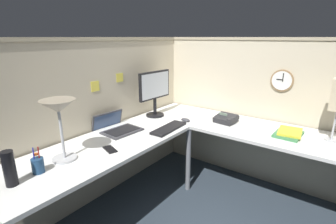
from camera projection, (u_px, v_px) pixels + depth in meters
The scene contains 17 objects.
ground_plane at pixel (193, 202), 2.52m from camera, with size 6.80×6.80×0.00m, color #2D3842.
cubicle_wall_back at pixel (101, 120), 2.50m from camera, with size 2.57×0.12×1.58m.
cubicle_wall_right at pixel (255, 110), 2.81m from camera, with size 0.12×2.37×1.58m.
desk at pixel (191, 150), 2.20m from camera, with size 2.35×2.15×0.73m.
monitor at pixel (155, 90), 2.75m from camera, with size 0.46×0.20×0.50m.
laptop at pixel (116, 127), 2.40m from camera, with size 0.37×0.40×0.22m.
keyboard at pixel (169, 128), 2.42m from camera, with size 0.43×0.14×0.02m, color black.
computer_mouse at pixel (186, 120), 2.64m from camera, with size 0.06×0.10×0.03m, color #38383D.
desk_lamp_dome at pixel (59, 111), 1.72m from camera, with size 0.24×0.24×0.44m.
pen_cup at pixel (38, 165), 1.63m from camera, with size 0.08×0.08×0.18m.
cell_phone at pixel (110, 149), 1.98m from camera, with size 0.07×0.14×0.01m, color black.
thermos_flask at pixel (9, 169), 1.48m from camera, with size 0.07×0.07×0.22m, color black.
office_phone at pixel (226, 119), 2.60m from camera, with size 0.21×0.22×0.11m.
book_stack at pixel (289, 133), 2.26m from camera, with size 0.30×0.23×0.04m.
wall_clock at pixel (282, 80), 2.52m from camera, with size 0.04×0.22×0.22m.
pinned_note_leftmost at pixel (95, 86), 2.32m from camera, with size 0.09×0.00×0.09m, color #EAD84C.
pinned_note_middle at pixel (120, 78), 2.54m from camera, with size 0.09×0.00×0.09m, color #EAD84C.
Camera 1 is at (-1.88, -1.08, 1.58)m, focal length 26.92 mm.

